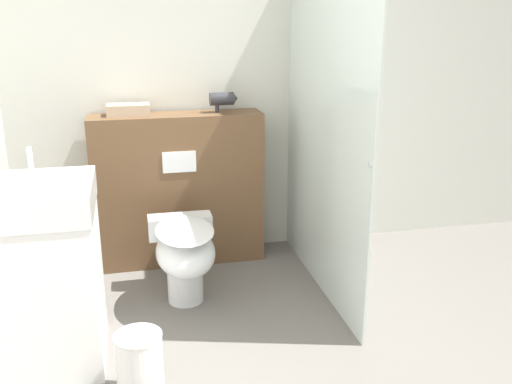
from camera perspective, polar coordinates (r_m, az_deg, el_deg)
The scene contains 8 objects.
wall_back at distance 4.04m, azimuth -4.79°, elevation 11.19°, with size 8.00×0.06×2.50m.
partition_panel at distance 3.97m, azimuth -7.73°, elevation 0.26°, with size 1.15×0.28×1.05m.
shower_glass at distance 3.46m, azimuth 6.78°, elevation 6.35°, with size 0.04×1.50×2.06m.
toilet at distance 3.41m, azimuth -7.14°, elevation -6.06°, with size 0.40×0.65×0.51m.
sink_vanity at distance 3.00m, azimuth -20.89°, elevation -7.77°, with size 0.58×0.56×1.07m.
hair_drier at distance 3.88m, azimuth -3.31°, elevation 9.26°, with size 0.19×0.09×0.13m.
folded_towel at distance 3.86m, azimuth -12.66°, elevation 8.04°, with size 0.28×0.16×0.07m.
waste_bin at distance 2.75m, azimuth -11.54°, elevation -16.68°, with size 0.22×0.22×0.32m.
Camera 1 is at (-0.55, -1.88, 1.69)m, focal length 40.00 mm.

